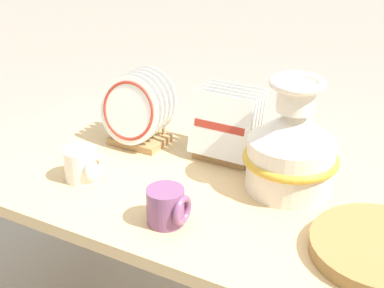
{
  "coord_description": "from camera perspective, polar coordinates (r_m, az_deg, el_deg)",
  "views": [
    {
      "loc": [
        0.62,
        -1.15,
        1.4
      ],
      "look_at": [
        0.0,
        0.0,
        0.76
      ],
      "focal_mm": 50.0,
      "sensor_mm": 36.0,
      "label": 1
    }
  ],
  "objects": [
    {
      "name": "mug_plum_glaze",
      "position": [
        1.3,
        -2.66,
        -6.67
      ],
      "size": [
        0.1,
        0.09,
        0.09
      ],
      "color": "#7A4770",
      "rests_on": "display_table"
    },
    {
      "name": "dish_rack_square_plates",
      "position": [
        1.6,
        3.74,
        1.55
      ],
      "size": [
        0.19,
        0.16,
        0.21
      ],
      "color": "tan",
      "rests_on": "display_table"
    },
    {
      "name": "display_table",
      "position": [
        1.55,
        0.0,
        -6.17
      ],
      "size": [
        1.4,
        0.72,
        0.65
      ],
      "color": "tan",
      "rests_on": "ground_plane"
    },
    {
      "name": "mug_cream_glaze",
      "position": [
        1.52,
        -11.61,
        -2.15
      ],
      "size": [
        0.1,
        0.09,
        0.09
      ],
      "color": "silver",
      "rests_on": "display_table"
    },
    {
      "name": "dish_rack_round_plates",
      "position": [
        1.67,
        -5.87,
        3.32
      ],
      "size": [
        0.21,
        0.16,
        0.23
      ],
      "color": "tan",
      "rests_on": "display_table"
    },
    {
      "name": "ceramic_vase",
      "position": [
        1.43,
        10.57,
        -0.31
      ],
      "size": [
        0.26,
        0.26,
        0.31
      ],
      "color": "silver",
      "rests_on": "display_table"
    },
    {
      "name": "wicker_charger_stack",
      "position": [
        1.29,
        19.57,
        -10.48
      ],
      "size": [
        0.32,
        0.32,
        0.04
      ],
      "color": "olive",
      "rests_on": "display_table"
    }
  ]
}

